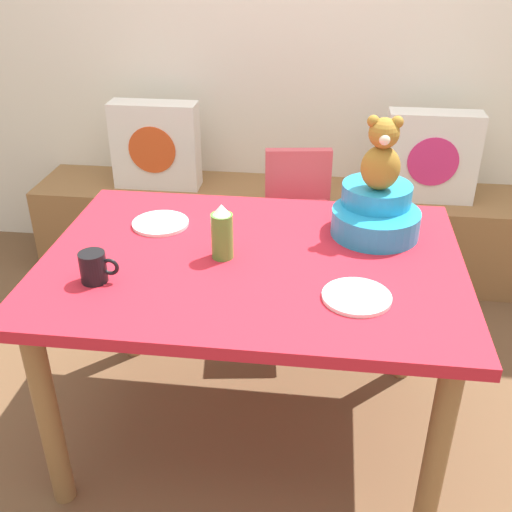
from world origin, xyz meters
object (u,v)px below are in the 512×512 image
dining_table (252,283)px  highchair (299,216)px  pillow_floral_left (156,145)px  ketchup_bottle (222,233)px  coffee_mug (94,267)px  dinner_plate_far (160,223)px  dinner_plate_near (357,297)px  teddy_bear (382,155)px  pillow_floral_right (431,157)px  infant_seat_teal (376,213)px

dining_table → highchair: size_ratio=1.70×
pillow_floral_left → dining_table: size_ratio=0.33×
pillow_floral_left → dining_table: (0.65, -1.21, -0.04)m
pillow_floral_left → ketchup_bottle: size_ratio=2.38×
coffee_mug → dinner_plate_far: bearing=76.8°
dining_table → dinner_plate_near: 0.40m
pillow_floral_left → coffee_mug: 1.43m
dinner_plate_far → teddy_bear: bearing=3.0°
pillow_floral_right → coffee_mug: pillow_floral_right is taller
dinner_plate_near → infant_seat_teal: bearing=81.2°
ketchup_bottle → dining_table: bearing=4.7°
dining_table → dinner_plate_far: (-0.35, 0.20, 0.10)m
highchair → ketchup_bottle: bearing=-104.3°
highchair → teddy_bear: bearing=-62.8°
ketchup_bottle → dinner_plate_near: size_ratio=0.92×
dining_table → teddy_bear: bearing=30.6°
dining_table → dinner_plate_far: size_ratio=6.72×
ketchup_bottle → teddy_bear: bearing=26.3°
dining_table → dinner_plate_far: bearing=151.1°
dinner_plate_far → pillow_floral_right: bearing=43.3°
pillow_floral_right → ketchup_bottle: bearing=-123.8°
teddy_bear → dinner_plate_far: bearing=-177.0°
teddy_bear → dinner_plate_far: (-0.75, -0.04, -0.27)m
dining_table → highchair: (0.11, 0.79, -0.12)m
highchair → ketchup_bottle: 0.88m
pillow_floral_right → infant_seat_teal: bearing=-108.4°
dining_table → pillow_floral_right: bearing=59.2°
highchair → coffee_mug: (-0.56, -0.99, 0.27)m
pillow_floral_left → dining_table: 1.37m
teddy_bear → coffee_mug: 0.98m
coffee_mug → teddy_bear: bearing=27.3°
pillow_floral_left → coffee_mug: bearing=-81.7°
dining_table → infant_seat_teal: size_ratio=4.07×
ketchup_bottle → dinner_plate_far: bearing=141.9°
highchair → teddy_bear: (0.29, -0.56, 0.50)m
pillow_floral_right → dinner_plate_far: size_ratio=2.20×
pillow_floral_right → highchair: bearing=-145.7°
pillow_floral_left → infant_seat_teal: same height
ketchup_bottle → infant_seat_teal: bearing=26.4°
infant_seat_teal → dinner_plate_far: infant_seat_teal is taller
pillow_floral_right → coffee_mug: bearing=-129.6°
pillow_floral_right → dinner_plate_near: pillow_floral_right is taller
dining_table → coffee_mug: size_ratio=11.21×
pillow_floral_right → coffee_mug: 1.83m
pillow_floral_right → dining_table: size_ratio=0.33×
dining_table → infant_seat_teal: bearing=30.7°
dinner_plate_far → highchair: bearing=52.1°
teddy_bear → ketchup_bottle: 0.58m
infant_seat_teal → coffee_mug: infant_seat_teal is taller
pillow_floral_left → infant_seat_teal: 1.44m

